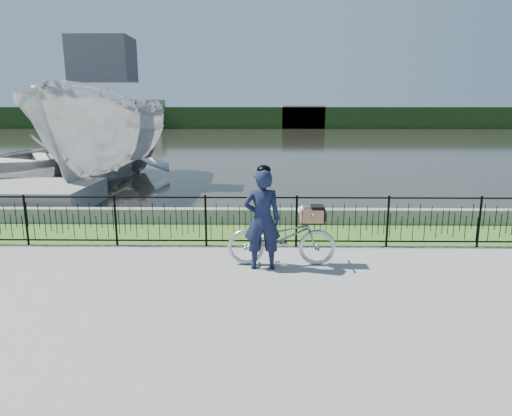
{
  "coord_description": "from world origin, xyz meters",
  "views": [
    {
      "loc": [
        0.25,
        -8.13,
        3.03
      ],
      "look_at": [
        0.12,
        1.0,
        1.0
      ],
      "focal_mm": 32.0,
      "sensor_mm": 36.0,
      "label": 1
    }
  ],
  "objects_px": {
    "cyclist": "(262,219)",
    "boat_near": "(108,134)",
    "bicycle_rig": "(282,237)",
    "boat_far": "(56,159)"
  },
  "relations": [
    {
      "from": "bicycle_rig",
      "to": "boat_near",
      "type": "xyz_separation_m",
      "value": [
        -6.37,
        9.14,
        1.44
      ]
    },
    {
      "from": "boat_near",
      "to": "bicycle_rig",
      "type": "bearing_deg",
      "value": -55.13
    },
    {
      "from": "bicycle_rig",
      "to": "boat_far",
      "type": "relative_size",
      "value": 0.19
    },
    {
      "from": "bicycle_rig",
      "to": "boat_near",
      "type": "distance_m",
      "value": 11.23
    },
    {
      "from": "cyclist",
      "to": "boat_far",
      "type": "relative_size",
      "value": 0.18
    },
    {
      "from": "bicycle_rig",
      "to": "boat_far",
      "type": "height_order",
      "value": "boat_far"
    },
    {
      "from": "cyclist",
      "to": "boat_near",
      "type": "height_order",
      "value": "boat_near"
    },
    {
      "from": "boat_far",
      "to": "cyclist",
      "type": "bearing_deg",
      "value": -50.09
    },
    {
      "from": "bicycle_rig",
      "to": "cyclist",
      "type": "bearing_deg",
      "value": -150.97
    },
    {
      "from": "bicycle_rig",
      "to": "boat_far",
      "type": "bearing_deg",
      "value": 131.82
    }
  ]
}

